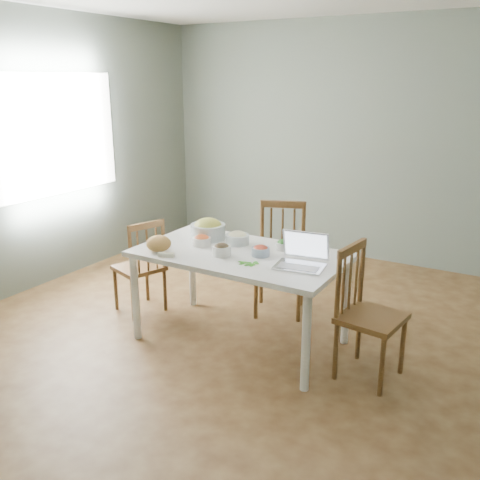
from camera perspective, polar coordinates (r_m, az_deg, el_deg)
The scene contains 19 objects.
floor at distance 4.40m, azimuth 1.58°, elevation -10.69°, with size 5.00×5.00×0.00m, color #472A14.
wall_back at distance 6.25m, azimuth 13.09°, elevation 10.17°, with size 5.00×0.00×2.70m, color slate.
wall_left at distance 5.60m, azimuth -21.54°, elevation 8.69°, with size 0.00×5.00×2.70m, color slate.
window_left at distance 5.76m, azimuth -19.21°, elevation 10.63°, with size 0.04×1.60×1.20m, color white.
dining_table at distance 4.24m, azimuth 0.00°, elevation -6.18°, with size 1.61×0.91×0.75m, color white, non-canonical shape.
chair_far at distance 4.73m, azimuth 4.29°, elevation -2.16°, with size 0.44×0.42×0.99m, color #42280E, non-canonical shape.
chair_left at distance 4.86m, azimuth -10.81°, elevation -2.69°, with size 0.38×0.37×0.87m, color #42280E, non-canonical shape.
chair_right at distance 3.82m, azimuth 14.00°, elevation -7.80°, with size 0.42×0.40×0.95m, color #42280E, non-canonical shape.
bread_boule at distance 4.16m, azimuth -8.73°, elevation -0.37°, with size 0.19×0.19×0.13m, color #A07E41.
butter_stick at distance 4.03m, azimuth -7.96°, elevation -1.60°, with size 0.12×0.04×0.03m, color beige.
bowl_squash at distance 4.44m, azimuth -3.46°, elevation 1.19°, with size 0.29×0.29×0.17m, color gold, non-canonical shape.
bowl_carrot at distance 4.28m, azimuth -4.14°, elevation -0.03°, with size 0.15×0.15×0.08m, color #C9712D, non-canonical shape.
bowl_onion at distance 4.30m, azimuth -0.29°, elevation 0.24°, with size 0.19×0.19×0.10m, color beige, non-canonical shape.
bowl_mushroom at distance 4.02m, azimuth -1.98°, elevation -1.04°, with size 0.14×0.14×0.09m, color black, non-canonical shape.
bowl_redpep at distance 4.02m, azimuth 2.23°, elevation -1.15°, with size 0.14×0.14×0.08m, color #BD4226, non-canonical shape.
bowl_broccoli at distance 4.18m, azimuth 4.69°, elevation -0.50°, with size 0.13×0.13×0.08m, color #114811, non-canonical shape.
flatbread at distance 4.24m, azimuth 6.65°, elevation -0.75°, with size 0.20×0.20×0.02m, color #CFB589.
basil_bunch at distance 3.86m, azimuth 0.79°, elevation -2.39°, with size 0.17×0.17×0.02m, color #2B7E0F, non-canonical shape.
laptop at distance 3.77m, azimuth 6.47°, elevation -1.29°, with size 0.34×0.31×0.23m, color silver, non-canonical shape.
Camera 1 is at (1.88, -3.42, 2.05)m, focal length 39.72 mm.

